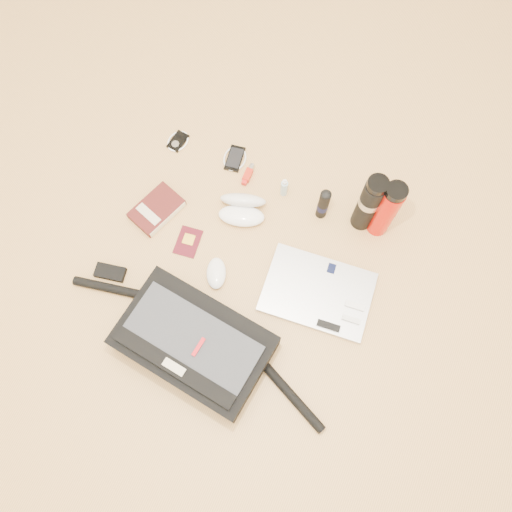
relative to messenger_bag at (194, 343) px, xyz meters
name	(u,v)px	position (x,y,z in m)	size (l,w,h in m)	color
ground	(237,290)	(0.04, 0.23, -0.06)	(4.00, 4.00, 0.00)	tan
messenger_bag	(194,343)	(0.00, 0.00, 0.00)	(0.98, 0.35, 0.14)	black
laptop	(318,293)	(0.31, 0.34, -0.05)	(0.39, 0.29, 0.04)	#A9A9AB
book	(157,210)	(-0.35, 0.39, -0.05)	(0.17, 0.21, 0.03)	#431311
passport	(188,242)	(-0.19, 0.33, -0.06)	(0.09, 0.12, 0.01)	#480B14
mouse	(216,273)	(-0.04, 0.26, -0.04)	(0.11, 0.13, 0.04)	white
sunglasses_case	(242,208)	(-0.06, 0.51, -0.03)	(0.20, 0.18, 0.10)	white
ipod	(178,141)	(-0.41, 0.69, -0.06)	(0.08, 0.09, 0.01)	black
phone	(235,158)	(-0.18, 0.71, -0.06)	(0.10, 0.12, 0.01)	black
inhaler	(248,174)	(-0.10, 0.66, -0.05)	(0.03, 0.09, 0.02)	#B22111
spray_bottle	(284,188)	(0.05, 0.65, -0.02)	(0.03, 0.03, 0.10)	#9DC4D7
aerosol_can	(323,204)	(0.21, 0.62, 0.02)	(0.04, 0.04, 0.17)	black
thermos_black	(369,203)	(0.35, 0.66, 0.09)	(0.10, 0.10, 0.29)	black
thermos_red	(386,210)	(0.41, 0.66, 0.08)	(0.10, 0.10, 0.29)	#C20D04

